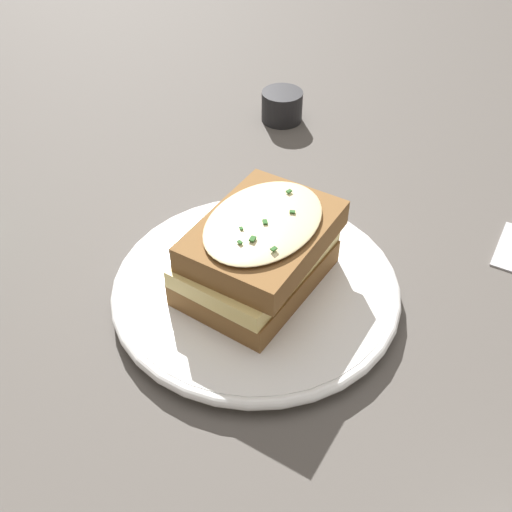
# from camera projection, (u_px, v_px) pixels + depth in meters

# --- Properties ---
(ground_plane) EXTENTS (2.40, 2.40, 0.00)m
(ground_plane) POSITION_uv_depth(u_px,v_px,m) (244.00, 288.00, 0.55)
(ground_plane) COLOR #514C47
(dinner_plate) EXTENTS (0.26, 0.26, 0.02)m
(dinner_plate) POSITION_uv_depth(u_px,v_px,m) (256.00, 288.00, 0.54)
(dinner_plate) COLOR white
(dinner_plate) RESTS_ON ground_plane
(sandwich) EXTENTS (0.16, 0.15, 0.07)m
(sandwich) POSITION_uv_depth(u_px,v_px,m) (259.00, 252.00, 0.51)
(sandwich) COLOR brown
(sandwich) RESTS_ON dinner_plate
(condiment_pot) EXTENTS (0.05, 0.05, 0.04)m
(condiment_pot) POSITION_uv_depth(u_px,v_px,m) (282.00, 106.00, 0.76)
(condiment_pot) COLOR black
(condiment_pot) RESTS_ON ground_plane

